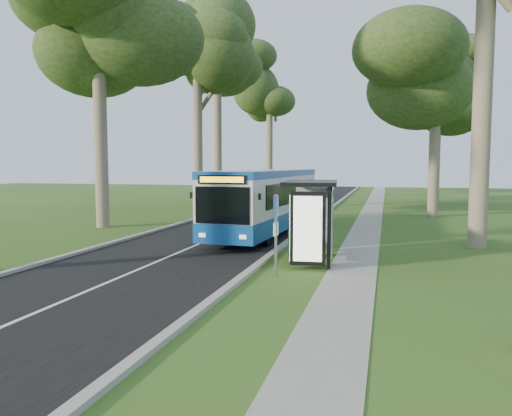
# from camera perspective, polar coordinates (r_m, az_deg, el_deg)

# --- Properties ---
(ground) EXTENTS (120.00, 120.00, 0.00)m
(ground) POSITION_cam_1_polar(r_m,az_deg,el_deg) (16.10, 0.09, -6.83)
(ground) COLOR #345219
(ground) RESTS_ON ground
(road) EXTENTS (7.00, 100.00, 0.02)m
(road) POSITION_cam_1_polar(r_m,az_deg,el_deg) (26.54, -1.76, -2.13)
(road) COLOR black
(road) RESTS_ON ground
(kerb_east) EXTENTS (0.25, 100.00, 0.12)m
(kerb_east) POSITION_cam_1_polar(r_m,az_deg,el_deg) (25.76, 5.73, -2.25)
(kerb_east) COLOR #9E9B93
(kerb_east) RESTS_ON ground
(kerb_west) EXTENTS (0.25, 100.00, 0.12)m
(kerb_west) POSITION_cam_1_polar(r_m,az_deg,el_deg) (27.72, -8.71, -1.77)
(kerb_west) COLOR #9E9B93
(kerb_west) RESTS_ON ground
(centre_line) EXTENTS (0.12, 100.00, 0.00)m
(centre_line) POSITION_cam_1_polar(r_m,az_deg,el_deg) (26.54, -1.76, -2.10)
(centre_line) COLOR white
(centre_line) RESTS_ON road
(footpath) EXTENTS (1.50, 100.00, 0.02)m
(footpath) POSITION_cam_1_polar(r_m,az_deg,el_deg) (25.48, 12.41, -2.54)
(footpath) COLOR gray
(footpath) RESTS_ON ground
(bus) EXTENTS (3.01, 11.56, 3.03)m
(bus) POSITION_cam_1_polar(r_m,az_deg,el_deg) (23.74, 1.20, 0.82)
(bus) COLOR silver
(bus) RESTS_ON ground
(bus_stop_sign) EXTENTS (0.10, 0.34, 2.44)m
(bus_stop_sign) POSITION_cam_1_polar(r_m,az_deg,el_deg) (14.61, 2.28, -1.99)
(bus_stop_sign) COLOR gray
(bus_stop_sign) RESTS_ON ground
(bus_shelter) EXTENTS (2.01, 3.34, 2.74)m
(bus_shelter) POSITION_cam_1_polar(r_m,az_deg,el_deg) (16.55, 6.54, 0.25)
(bus_shelter) COLOR black
(bus_shelter) RESTS_ON ground
(litter_bin) EXTENTS (0.61, 0.61, 1.06)m
(litter_bin) POSITION_cam_1_polar(r_m,az_deg,el_deg) (17.59, 4.60, -4.06)
(litter_bin) COLOR black
(litter_bin) RESTS_ON ground
(car_white) EXTENTS (1.88, 4.00, 1.32)m
(car_white) POSITION_cam_1_polar(r_m,az_deg,el_deg) (45.96, -1.26, 1.71)
(car_white) COLOR silver
(car_white) RESTS_ON ground
(car_silver) EXTENTS (2.85, 4.31, 1.34)m
(car_silver) POSITION_cam_1_polar(r_m,az_deg,el_deg) (45.92, -0.47, 1.72)
(car_silver) COLOR #999CA0
(car_silver) RESTS_ON ground
(tree_west_b) EXTENTS (5.20, 5.20, 15.52)m
(tree_west_b) POSITION_cam_1_polar(r_m,az_deg,el_deg) (28.59, -17.70, 21.42)
(tree_west_b) COLOR #7A6B56
(tree_west_b) RESTS_ON ground
(tree_west_c) EXTENTS (5.20, 5.20, 13.18)m
(tree_west_c) POSITION_cam_1_polar(r_m,az_deg,el_deg) (36.28, -6.72, 15.25)
(tree_west_c) COLOR #7A6B56
(tree_west_c) RESTS_ON ground
(tree_west_d) EXTENTS (5.20, 5.20, 18.56)m
(tree_west_d) POSITION_cam_1_polar(r_m,az_deg,el_deg) (46.94, -4.47, 17.80)
(tree_west_d) COLOR #7A6B56
(tree_west_d) RESTS_ON ground
(tree_west_e) EXTENTS (5.20, 5.20, 15.47)m
(tree_west_e) POSITION_cam_1_polar(r_m,az_deg,el_deg) (55.30, 1.57, 13.48)
(tree_west_e) COLOR #7A6B56
(tree_west_e) RESTS_ON ground
(tree_east_c) EXTENTS (5.20, 5.20, 13.55)m
(tree_east_c) POSITION_cam_1_polar(r_m,az_deg,el_deg) (34.04, 20.00, 16.14)
(tree_east_c) COLOR #7A6B56
(tree_east_c) RESTS_ON ground
(tree_east_d) EXTENTS (5.20, 5.20, 13.36)m
(tree_east_d) POSITION_cam_1_polar(r_m,az_deg,el_deg) (45.90, 20.14, 12.98)
(tree_east_d) COLOR #7A6B56
(tree_east_d) RESTS_ON ground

